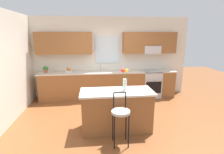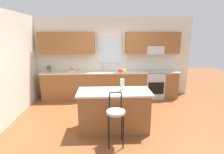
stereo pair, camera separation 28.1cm
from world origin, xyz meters
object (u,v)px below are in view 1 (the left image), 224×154
oven_range (151,83)px  fruit_bowl_oranges (69,71)px  flower_vase (125,80)px  bar_stool_near (121,114)px  kitchen_island (117,110)px  potted_plant_small (46,69)px

oven_range → fruit_bowl_oranges: fruit_bowl_oranges is taller
flower_vase → bar_stool_near: bearing=-106.6°
oven_range → bar_stool_near: bar_stool_near is taller
oven_range → kitchen_island: (-1.49, -2.10, 0.00)m
fruit_bowl_oranges → potted_plant_small: size_ratio=1.08×
oven_range → potted_plant_small: 3.56m
oven_range → kitchen_island: size_ratio=0.58×
flower_vase → potted_plant_small: 3.04m
fruit_bowl_oranges → kitchen_island: bearing=-58.5°
kitchen_island → flower_vase: flower_vase is taller
kitchen_island → flower_vase: size_ratio=3.24×
bar_stool_near → potted_plant_small: (-2.02, 2.68, 0.41)m
kitchen_island → potted_plant_small: potted_plant_small is taller
bar_stool_near → oven_range: bearing=60.7°
oven_range → flower_vase: bearing=-122.4°
bar_stool_near → potted_plant_small: bearing=127.0°
kitchen_island → fruit_bowl_oranges: (-1.30, 2.12, 0.50)m
bar_stool_near → fruit_bowl_oranges: 3.00m
oven_range → bar_stool_near: 3.05m
fruit_bowl_oranges → potted_plant_small: (-0.72, -0.00, 0.08)m
bar_stool_near → flower_vase: 0.81m
bar_stool_near → flower_vase: flower_vase is taller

